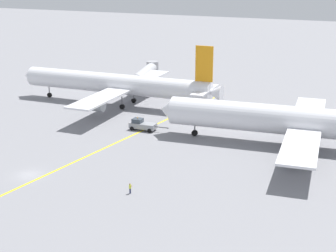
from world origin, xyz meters
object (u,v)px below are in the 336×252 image
object	(u,v)px
ground_crew_wing_walker_right	(130,188)
airliner_being_pushed	(295,121)
jet_bridge	(147,72)
airliner_at_gate_left	(117,84)
pushback_tug	(142,125)

from	to	relation	value
ground_crew_wing_walker_right	airliner_being_pushed	bearing A→B (deg)	60.32
ground_crew_wing_walker_right	jet_bridge	distance (m)	77.32
airliner_at_gate_left	ground_crew_wing_walker_right	world-z (taller)	airliner_at_gate_left
pushback_tug	jet_bridge	distance (m)	43.94
airliner_at_gate_left	jet_bridge	bearing A→B (deg)	97.46
jet_bridge	pushback_tug	bearing A→B (deg)	-64.42
airliner_being_pushed	pushback_tug	bearing A→B (deg)	-174.36
airliner_at_gate_left	ground_crew_wing_walker_right	bearing A→B (deg)	-57.82
ground_crew_wing_walker_right	jet_bridge	world-z (taller)	jet_bridge
airliner_at_gate_left	pushback_tug	world-z (taller)	airliner_at_gate_left
pushback_tug	jet_bridge	bearing A→B (deg)	115.58
airliner_at_gate_left	ground_crew_wing_walker_right	distance (m)	55.77
airliner_being_pushed	ground_crew_wing_walker_right	world-z (taller)	airliner_being_pushed
airliner_at_gate_left	ground_crew_wing_walker_right	size ratio (longest dim) A/B	32.81
airliner_at_gate_left	pushback_tug	size ratio (longest dim) A/B	6.30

